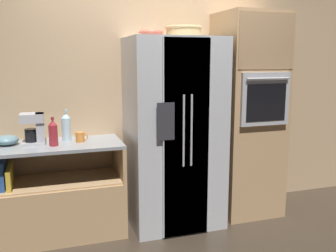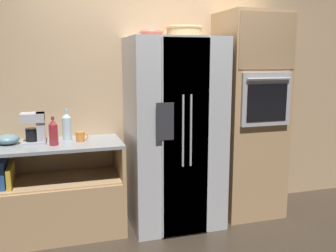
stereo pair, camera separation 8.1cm
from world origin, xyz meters
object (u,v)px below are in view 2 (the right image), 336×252
(bottle_short, at_px, (67,126))
(mixing_bowl, at_px, (8,139))
(wall_oven, at_px, (249,115))
(refrigerator, at_px, (174,133))
(wicker_basket, at_px, (184,31))
(mug, at_px, (81,137))
(bottle_wide, at_px, (53,132))
(fruit_bowl, at_px, (151,32))
(coffee_maker, at_px, (36,127))

(bottle_short, height_order, mixing_bowl, bottle_short)
(wall_oven, bearing_deg, refrigerator, -177.22)
(wicker_basket, xyz_separation_m, mug, (-1.04, 0.01, -1.00))
(wall_oven, xyz_separation_m, bottle_wide, (-2.02, -0.04, -0.06))
(wicker_basket, height_order, mug, wicker_basket)
(fruit_bowl, xyz_separation_m, bottle_wide, (-0.94, -0.04, -0.91))
(refrigerator, relative_size, bottle_short, 6.15)
(bottle_wide, bearing_deg, coffee_maker, 141.22)
(wall_oven, bearing_deg, mug, 178.52)
(refrigerator, xyz_separation_m, wicker_basket, (0.12, 0.08, 1.01))
(wall_oven, xyz_separation_m, mug, (-1.77, 0.05, -0.13))
(bottle_wide, distance_m, mixing_bowl, 0.45)
(mug, xyz_separation_m, mixing_bowl, (-0.66, 0.07, -0.00))
(refrigerator, bearing_deg, wicker_basket, 32.06)
(fruit_bowl, bearing_deg, wall_oven, 0.28)
(wicker_basket, distance_m, bottle_wide, 1.59)
(refrigerator, bearing_deg, fruit_bowl, 170.65)
(refrigerator, distance_m, wall_oven, 0.87)
(fruit_bowl, distance_m, bottle_short, 1.22)
(wall_oven, xyz_separation_m, fruit_bowl, (-1.08, -0.01, 0.85))
(mixing_bowl, bearing_deg, fruit_bowl, -5.15)
(refrigerator, relative_size, wicker_basket, 5.15)
(mug, xyz_separation_m, coffee_maker, (-0.40, 0.04, 0.11))
(wall_oven, height_order, mug, wall_oven)
(mug, relative_size, mixing_bowl, 0.57)
(bottle_short, distance_m, bottle_wide, 0.23)
(refrigerator, bearing_deg, mixing_bowl, 174.26)
(mixing_bowl, distance_m, coffee_maker, 0.28)
(mug, distance_m, mixing_bowl, 0.66)
(coffee_maker, bearing_deg, refrigerator, -5.33)
(fruit_bowl, xyz_separation_m, mug, (-0.70, 0.05, -0.98))
(wicker_basket, distance_m, coffee_maker, 1.70)
(refrigerator, bearing_deg, mug, 174.55)
(bottle_short, xyz_separation_m, coffee_maker, (-0.28, -0.07, 0.02))
(bottle_wide, relative_size, mixing_bowl, 1.28)
(mug, bearing_deg, wicker_basket, -0.62)
(bottle_short, distance_m, mug, 0.18)
(wall_oven, relative_size, bottle_short, 7.01)
(fruit_bowl, bearing_deg, refrigerator, -9.35)
(wicker_basket, bearing_deg, refrigerator, -147.94)
(bottle_short, bearing_deg, wall_oven, -4.43)
(mixing_bowl, xyz_separation_m, coffee_maker, (0.25, -0.04, 0.11))
(bottle_short, xyz_separation_m, mug, (0.12, -0.10, -0.09))
(wall_oven, xyz_separation_m, bottle_short, (-1.90, 0.15, -0.04))
(refrigerator, xyz_separation_m, fruit_bowl, (-0.22, 0.04, 0.99))
(refrigerator, relative_size, mug, 15.94)
(wicker_basket, height_order, fruit_bowl, wicker_basket)
(wall_oven, relative_size, bottle_wide, 8.12)
(fruit_bowl, relative_size, bottle_short, 0.77)
(wall_oven, relative_size, mixing_bowl, 10.36)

